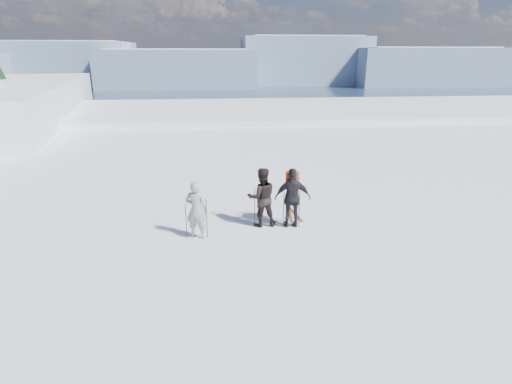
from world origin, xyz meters
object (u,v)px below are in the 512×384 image
(skier_dark, at_px, (262,197))
(skis_loose, at_px, (292,213))
(skier_pack, at_px, (293,198))
(skier_grey, at_px, (196,210))

(skier_dark, xyz_separation_m, skis_loose, (1.22, 0.94, -0.98))
(skier_pack, distance_m, skis_loose, 1.54)
(skier_grey, height_order, skis_loose, skier_grey)
(skier_grey, bearing_deg, skier_pack, -154.31)
(skier_grey, distance_m, skier_pack, 3.13)
(skier_pack, xyz_separation_m, skis_loose, (0.23, 1.16, -0.99))
(skier_grey, distance_m, skier_dark, 2.22)
(skier_dark, relative_size, skis_loose, 1.17)
(skier_grey, bearing_deg, skier_dark, -144.65)
(skier_grey, distance_m, skis_loose, 3.82)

